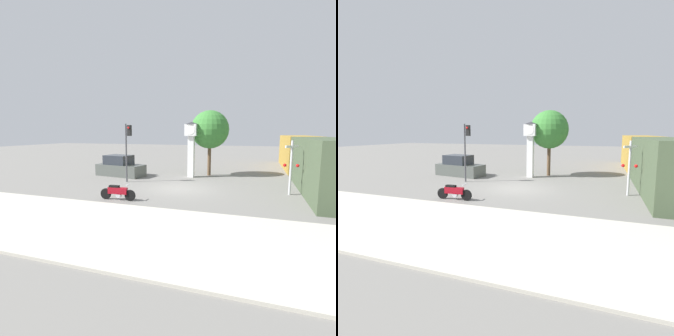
# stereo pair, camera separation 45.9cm
# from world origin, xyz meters

# --- Properties ---
(ground_plane) EXTENTS (120.00, 120.00, 0.00)m
(ground_plane) POSITION_xyz_m (0.00, 0.00, 0.00)
(ground_plane) COLOR slate
(sidewalk_strip) EXTENTS (36.00, 6.00, 0.10)m
(sidewalk_strip) POSITION_xyz_m (0.00, -8.02, 0.05)
(sidewalk_strip) COLOR #BCB7A8
(sidewalk_strip) RESTS_ON ground_plane
(motorcycle) EXTENTS (2.10, 0.46, 0.93)m
(motorcycle) POSITION_xyz_m (-2.37, -4.02, 0.45)
(motorcycle) COLOR black
(motorcycle) RESTS_ON ground_plane
(clock_tower) EXTENTS (1.15, 1.15, 4.63)m
(clock_tower) POSITION_xyz_m (-0.32, 4.70, 3.07)
(clock_tower) COLOR white
(clock_tower) RESTS_ON ground_plane
(freight_train) EXTENTS (2.80, 23.19, 3.40)m
(freight_train) POSITION_xyz_m (8.98, 7.90, 1.70)
(freight_train) COLOR #425138
(freight_train) RESTS_ON ground_plane
(traffic_light) EXTENTS (0.50, 0.35, 4.40)m
(traffic_light) POSITION_xyz_m (-4.31, 1.01, 3.02)
(traffic_light) COLOR #47474C
(traffic_light) RESTS_ON ground_plane
(railroad_crossing_signal) EXTENTS (0.90, 0.82, 3.28)m
(railroad_crossing_signal) POSITION_xyz_m (6.88, 0.45, 1.80)
(railroad_crossing_signal) COLOR #B7B7BC
(railroad_crossing_signal) RESTS_ON ground_plane
(street_tree) EXTENTS (3.28, 3.28, 5.65)m
(street_tree) POSITION_xyz_m (0.97, 6.12, 3.99)
(street_tree) COLOR brown
(street_tree) RESTS_ON ground_plane
(parked_car) EXTENTS (4.43, 2.45, 1.80)m
(parked_car) POSITION_xyz_m (-6.34, 3.41, 0.75)
(parked_car) COLOR #4C514C
(parked_car) RESTS_ON ground_plane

